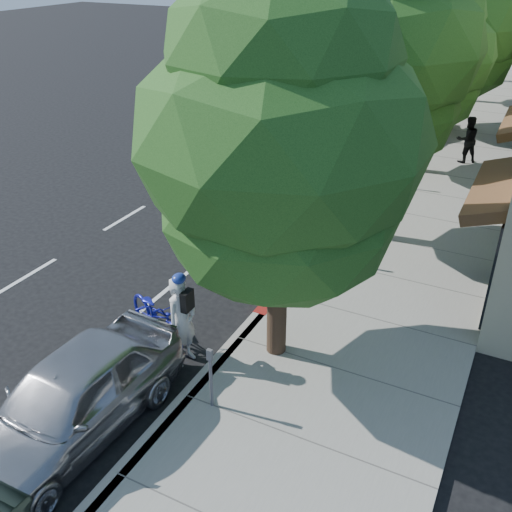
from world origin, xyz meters
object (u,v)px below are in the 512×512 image
Objects in this scene: cyclist at (182,321)px; white_pickup at (408,101)px; street_tree_0 at (280,144)px; dark_suv_far at (438,69)px; street_tree_2 at (429,58)px; street_tree_3 at (461,26)px; bicycle at (157,315)px; street_tree_1 at (382,53)px; silver_suv at (300,169)px; pedestrian at (467,140)px; near_car_a at (72,398)px; dark_sedan at (407,120)px; street_tree_4 at (481,16)px.

cyclist is 20.88m from white_pickup.
dark_suv_far is at bearing 94.84° from street_tree_0.
street_tree_3 reaches higher than street_tree_2.
bicycle is (-0.99, 0.47, -0.44)m from cyclist.
street_tree_0 is 1.41× the size of white_pickup.
white_pickup is (-2.17, 13.87, -4.39)m from street_tree_1.
bicycle is at bearing -83.79° from dark_suv_far.
bicycle is 0.34× the size of silver_suv.
street_tree_2 is 0.89× the size of street_tree_3.
cyclist reaches higher than pedestrian.
cyclist reaches higher than near_car_a.
pedestrian reaches higher than bicycle.
street_tree_0 reaches higher than silver_suv.
street_tree_0 reaches higher than cyclist.
street_tree_3 is 10.96m from dark_suv_far.
pedestrian is (2.92, -2.74, 0.28)m from dark_sedan.
street_tree_2 reaches higher than dark_sedan.
white_pickup is at bearing 96.23° from street_tree_0.
street_tree_4 reaches higher than silver_suv.
street_tree_4 is at bearing 88.15° from near_car_a.
bicycle is 17.07m from dark_sedan.
street_tree_3 reaches higher than bicycle.
street_tree_0 reaches higher than white_pickup.
pedestrian reaches higher than near_car_a.
street_tree_2 is 1.50× the size of near_car_a.
bicycle is (-2.59, -24.53, -3.80)m from street_tree_4.
street_tree_0 is 6.03m from street_tree_1.
street_tree_3 is 1.68× the size of dark_sedan.
street_tree_4 is at bearing 56.96° from white_pickup.
street_tree_3 reaches higher than near_car_a.
street_tree_0 is at bearing -64.83° from silver_suv.
street_tree_2 is (0.00, 6.00, -1.02)m from street_tree_1.
white_pickup is 23.37m from near_car_a.
street_tree_4 is 27.82m from near_car_a.
dark_suv_far is (-2.38, 4.07, -3.45)m from street_tree_4.
street_tree_0 is 1.66× the size of near_car_a.
street_tree_1 is 5.85m from silver_suv.
near_car_a is at bearing -95.84° from street_tree_3.
white_pickup is (-0.77, 3.37, 0.03)m from dark_sedan.
dark_suv_far is (-2.38, 10.07, -3.62)m from street_tree_3.
silver_suv is at bearing 13.32° from pedestrian.
street_tree_2 is 3.87× the size of pedestrian.
white_pickup is (-0.57, 20.87, -0.19)m from cyclist.
street_tree_2 is 12.00m from street_tree_4.
street_tree_4 is 3.93× the size of pedestrian.
street_tree_3 is at bearing -46.10° from white_pickup.
street_tree_3 reaches higher than dark_suv_far.
street_tree_1 reaches higher than silver_suv.
white_pickup is at bearing 105.41° from street_tree_2.
white_pickup is (-2.17, -4.13, -3.56)m from street_tree_4.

